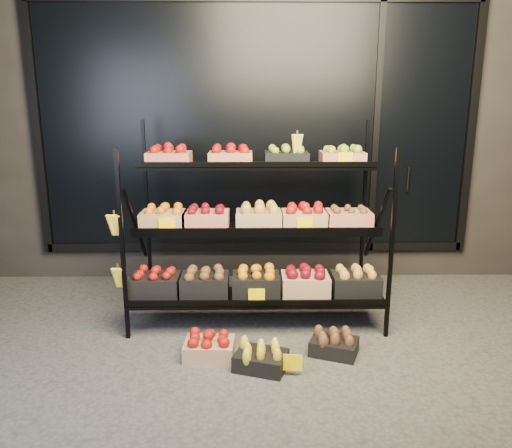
{
  "coord_description": "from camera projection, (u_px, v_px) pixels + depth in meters",
  "views": [
    {
      "loc": [
        -0.06,
        -3.45,
        1.84
      ],
      "look_at": [
        -0.01,
        0.55,
        0.84
      ],
      "focal_mm": 35.0,
      "sensor_mm": 36.0,
      "label": 1
    }
  ],
  "objects": [
    {
      "name": "building",
      "position": [
        254.0,
        107.0,
        5.88
      ],
      "size": [
        6.0,
        2.08,
        3.5
      ],
      "color": "#2D2826",
      "rests_on": "ground"
    },
    {
      "name": "ground",
      "position": [
        258.0,
        348.0,
        3.8
      ],
      "size": [
        24.0,
        24.0,
        0.0
      ],
      "primitive_type": "plane",
      "color": "#514F4C",
      "rests_on": "ground"
    },
    {
      "name": "display_rack",
      "position": [
        255.0,
        228.0,
        4.19
      ],
      "size": [
        2.18,
        1.02,
        1.67
      ],
      "color": "black",
      "rests_on": "ground"
    },
    {
      "name": "floor_crate_midleft",
      "position": [
        261.0,
        357.0,
        3.49
      ],
      "size": [
        0.41,
        0.36,
        0.18
      ],
      "rotation": [
        0.0,
        0.0,
        -0.33
      ],
      "color": "black",
      "rests_on": "ground"
    },
    {
      "name": "tag_floor_b",
      "position": [
        293.0,
        368.0,
        3.4
      ],
      "size": [
        0.13,
        0.01,
        0.12
      ],
      "primitive_type": "cube",
      "color": "#FFDE00",
      "rests_on": "ground"
    },
    {
      "name": "floor_crate_right",
      "position": [
        334.0,
        343.0,
        3.69
      ],
      "size": [
        0.4,
        0.35,
        0.18
      ],
      "rotation": [
        0.0,
        0.0,
        -0.37
      ],
      "color": "black",
      "rests_on": "ground"
    },
    {
      "name": "floor_crate_left",
      "position": [
        209.0,
        346.0,
        3.64
      ],
      "size": [
        0.37,
        0.28,
        0.19
      ],
      "rotation": [
        0.0,
        0.0,
        -0.05
      ],
      "color": "tan",
      "rests_on": "ground"
    }
  ]
}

